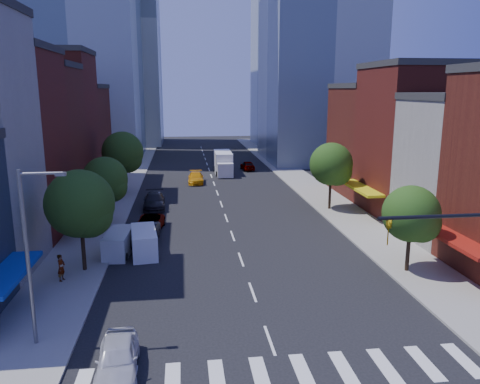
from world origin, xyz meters
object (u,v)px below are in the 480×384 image
at_px(traffic_car_oncoming, 222,171).
at_px(parked_car_rear, 154,201).
at_px(parked_car_second, 147,234).
at_px(parked_car_third, 149,224).
at_px(taxi, 196,178).
at_px(cargo_van_far, 144,242).
at_px(cargo_van_near, 118,244).
at_px(traffic_car_far, 248,166).
at_px(parked_car_front, 118,358).
at_px(box_truck, 223,164).
at_px(pedestrian_near, 61,268).
at_px(pedestrian_far, 104,246).

bearing_deg(traffic_car_oncoming, parked_car_rear, 62.55).
relative_size(parked_car_second, parked_car_third, 0.96).
bearing_deg(parked_car_rear, taxi, 68.23).
bearing_deg(cargo_van_far, traffic_car_oncoming, 68.43).
relative_size(cargo_van_near, taxi, 0.88).
bearing_deg(traffic_car_far, parked_car_second, 65.16).
bearing_deg(parked_car_third, parked_car_front, -83.78).
xyz_separation_m(traffic_car_far, box_truck, (-4.21, -2.87, 0.85)).
xyz_separation_m(parked_car_front, pedestrian_near, (-5.13, 11.13, 0.29)).
xyz_separation_m(taxi, traffic_car_oncoming, (4.14, 5.96, -0.10)).
distance_m(parked_car_rear, taxi, 14.62).
distance_m(traffic_car_far, pedestrian_near, 47.38).
bearing_deg(box_truck, pedestrian_near, -109.07).
height_order(parked_car_second, cargo_van_far, cargo_van_far).
bearing_deg(taxi, parked_car_second, -99.21).
xyz_separation_m(parked_car_front, traffic_car_far, (13.71, 54.60, -0.04)).
distance_m(cargo_van_near, cargo_van_far, 2.03).
xyz_separation_m(parked_car_third, pedestrian_far, (-3.00, -6.66, 0.22)).
bearing_deg(pedestrian_near, cargo_van_far, -29.68).
bearing_deg(pedestrian_near, parked_car_third, -8.14).
bearing_deg(parked_car_rear, pedestrian_near, -106.18).
height_order(parked_car_second, taxi, parked_car_second).
xyz_separation_m(taxi, pedestrian_near, (-10.14, -33.67, 0.33)).
bearing_deg(parked_car_second, box_truck, 79.53).
relative_size(cargo_van_near, traffic_car_far, 1.03).
xyz_separation_m(parked_car_third, box_truck, (9.51, 29.32, 0.89)).
height_order(parked_car_third, traffic_car_oncoming, parked_car_third).
bearing_deg(traffic_car_oncoming, pedestrian_near, 67.65).
bearing_deg(parked_car_front, parked_car_third, 87.19).
relative_size(taxi, pedestrian_far, 3.34).
distance_m(parked_car_rear, cargo_van_far, 14.97).
bearing_deg(parked_car_rear, parked_car_front, -91.75).
distance_m(parked_car_second, cargo_van_near, 3.34).
distance_m(parked_car_second, traffic_car_oncoming, 33.15).
distance_m(cargo_van_near, traffic_car_far, 41.46).
relative_size(parked_car_rear, cargo_van_near, 1.25).
relative_size(box_truck, pedestrian_far, 5.44).
bearing_deg(taxi, traffic_car_oncoming, 56.91).
bearing_deg(pedestrian_near, box_truck, -3.50).
bearing_deg(cargo_van_near, box_truck, 76.37).
bearing_deg(parked_car_front, cargo_van_near, 94.24).
height_order(parked_car_rear, cargo_van_far, cargo_van_far).
distance_m(cargo_van_far, traffic_car_far, 40.86).
relative_size(parked_car_front, parked_car_rear, 0.81).
height_order(parked_car_rear, pedestrian_far, pedestrian_far).
bearing_deg(parked_car_third, pedestrian_far, -108.04).
bearing_deg(box_truck, parked_car_front, -99.66).
bearing_deg(pedestrian_near, cargo_van_near, -15.14).
relative_size(cargo_van_far, traffic_car_far, 1.11).
distance_m(parked_car_front, cargo_van_near, 16.36).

